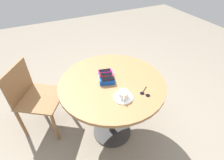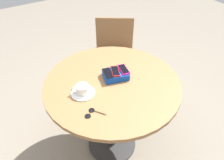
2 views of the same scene
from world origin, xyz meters
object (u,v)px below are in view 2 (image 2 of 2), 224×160
Objects in this scene: phone_red at (115,71)px; phone_black at (108,73)px; sunglasses at (91,113)px; chair_near_window at (114,55)px; round_table at (112,95)px; saucer at (83,93)px; phone_box at (116,75)px; phone_magenta at (124,69)px; coffee_cup at (82,89)px.

phone_red is 0.06m from phone_black.
phone_black is 0.35m from sunglasses.
round_table is at bearing 55.97° from chair_near_window.
phone_red is at bearing -174.46° from saucer.
sunglasses is (0.32, 0.22, -0.05)m from phone_red.
sunglasses is at bearing 33.91° from phone_box.
phone_magenta is 0.86m from chair_near_window.
saucer is (0.23, 0.04, -0.05)m from phone_black.
round_table is at bearing -145.89° from sunglasses.
phone_red is (0.00, -0.00, 0.03)m from phone_box.
coffee_cup reaches higher than chair_near_window.
phone_black reaches higher than saucer.
phone_box is 1.26× the size of saucer.
phone_red reaches higher than chair_near_window.
phone_box is 1.58× the size of phone_red.
phone_box is 0.07m from phone_magenta.
saucer is 1.36× the size of sunglasses.
round_table is 0.35m from sunglasses.
saucer is at bearing 156.06° from coffee_cup.
chair_near_window is (-0.71, -0.70, -0.36)m from coffee_cup.
phone_black is at bearing -12.55° from phone_box.
coffee_cup reaches higher than phone_red.
phone_magenta is at bearing 62.14° from chair_near_window.
round_table is 1.22× the size of chair_near_window.
phone_red is 0.16× the size of chair_near_window.
chair_near_window is at bearing -117.86° from phone_magenta.
sunglasses is at bearing 79.18° from coffee_cup.
phone_red is 0.80× the size of saucer.
phone_black is (0.06, -0.01, 0.03)m from phone_box.
phone_box is 1.72× the size of sunglasses.
coffee_cup is (0.35, 0.01, -0.02)m from phone_magenta.
saucer reaches higher than sunglasses.
phone_box is at bearing -147.11° from round_table.
phone_black is 0.23m from saucer.
round_table is 0.87m from chair_near_window.
phone_magenta is (-0.06, 0.01, 0.03)m from phone_box.
chair_near_window is (-0.71, -0.70, -0.33)m from saucer.
sunglasses is (0.32, 0.22, -0.02)m from phone_box.
round_table is 0.16m from phone_box.
phone_box is at bearing -12.26° from phone_magenta.
phone_magenta is 0.35m from coffee_cup.
chair_near_window reaches higher than round_table.
phone_black is (0.01, -0.05, 0.18)m from round_table.
phone_magenta reaches higher than saucer.
coffee_cup is at bearing -100.82° from sunglasses.
saucer is at bearing 5.38° from phone_box.
phone_magenta reaches higher than chair_near_window.
saucer is 0.20× the size of chair_near_window.
sunglasses is (0.38, 0.20, -0.05)m from phone_magenta.
round_table is at bearing 10.30° from phone_magenta.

